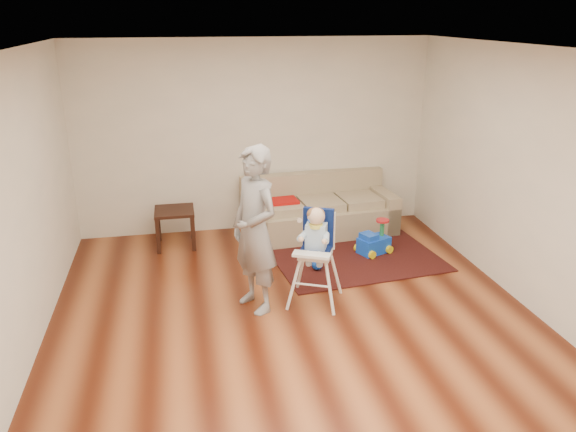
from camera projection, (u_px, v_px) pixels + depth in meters
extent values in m
plane|color=#45170A|center=(296.00, 319.00, 5.83)|extent=(5.50, 5.50, 0.00)
cube|color=white|center=(255.00, 137.00, 7.90)|extent=(5.00, 0.04, 2.70)
cube|color=white|center=(17.00, 213.00, 4.90)|extent=(0.04, 5.50, 2.70)
cube|color=white|center=(531.00, 181.00, 5.83)|extent=(0.04, 5.50, 2.70)
cube|color=white|center=(297.00, 49.00, 4.91)|extent=(5.00, 5.50, 0.04)
cube|color=#B1100D|center=(280.00, 201.00, 7.77)|extent=(0.51, 0.35, 0.04)
cube|color=black|center=(355.00, 257.00, 7.30)|extent=(2.23, 1.77, 0.02)
sphere|color=blue|center=(317.00, 264.00, 6.89)|extent=(0.15, 0.15, 0.15)
cylinder|color=blue|center=(313.00, 222.00, 5.76)|extent=(0.06, 0.11, 0.01)
imported|color=gray|center=(255.00, 230.00, 5.77)|extent=(0.67, 0.77, 1.78)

